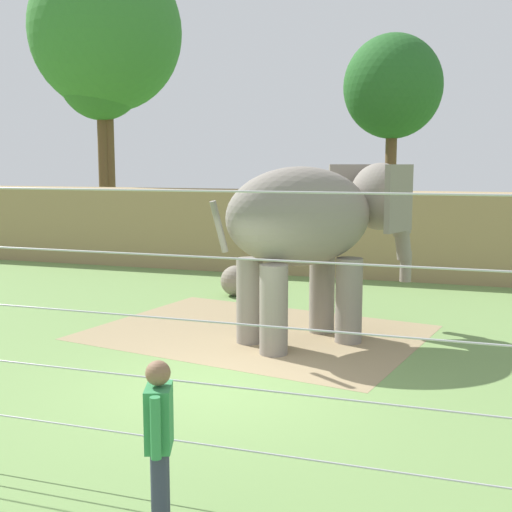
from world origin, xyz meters
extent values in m
plane|color=#6B8E4C|center=(0.00, 0.00, 0.00)|extent=(120.00, 120.00, 0.00)
cube|color=#937F5B|center=(-0.51, 3.19, 0.00)|extent=(7.03, 5.72, 0.01)
cube|color=#997F56|center=(0.00, 10.90, 1.26)|extent=(36.00, 1.80, 2.53)
cylinder|color=gray|center=(0.71, 3.68, 0.80)|extent=(0.51, 0.51, 1.61)
cylinder|color=gray|center=(1.37, 3.08, 0.80)|extent=(0.51, 0.51, 1.61)
cylinder|color=gray|center=(-0.40, 2.46, 0.80)|extent=(0.51, 0.51, 1.61)
cylinder|color=gray|center=(0.26, 1.87, 0.80)|extent=(0.51, 0.51, 1.61)
ellipsoid|color=gray|center=(0.48, 2.77, 2.39)|extent=(3.20, 3.29, 1.84)
ellipsoid|color=gray|center=(1.75, 4.15, 2.71)|extent=(1.70, 1.69, 1.33)
cube|color=gray|center=(1.16, 4.53, 2.71)|extent=(1.00, 0.50, 1.26)
cube|color=gray|center=(2.18, 3.60, 2.71)|extent=(0.42, 1.02, 1.26)
cylinder|color=gray|center=(2.08, 4.52, 2.24)|extent=(0.65, 0.66, 0.72)
cylinder|color=gray|center=(2.18, 4.62, 1.73)|extent=(0.50, 0.50, 0.67)
cylinder|color=gray|center=(2.24, 4.69, 1.26)|extent=(0.33, 0.33, 0.63)
cylinder|color=gray|center=(-0.64, 1.54, 2.27)|extent=(0.32, 0.33, 0.92)
sphere|color=gray|center=(-2.20, 6.59, 0.39)|extent=(0.78, 0.78, 0.78)
cylinder|color=#B7B7BC|center=(0.00, -3.30, 0.58)|extent=(12.36, 0.02, 0.02)
cylinder|color=#B7B7BC|center=(0.00, -3.30, 1.21)|extent=(12.36, 0.02, 0.02)
cylinder|color=#B7B7BC|center=(0.00, -3.30, 1.84)|extent=(12.36, 0.02, 0.02)
cylinder|color=#B7B7BC|center=(0.00, -3.30, 2.47)|extent=(12.36, 0.02, 0.02)
cylinder|color=#B7B7BC|center=(0.00, -3.30, 3.10)|extent=(12.36, 0.02, 0.02)
cylinder|color=#33384C|center=(1.06, -4.18, 0.44)|extent=(0.15, 0.15, 0.88)
cylinder|color=#33384C|center=(1.00, -4.03, 0.44)|extent=(0.15, 0.15, 0.88)
cube|color=#338C4C|center=(1.03, -4.11, 1.16)|extent=(0.33, 0.41, 0.56)
sphere|color=#846047|center=(1.03, -4.11, 1.56)|extent=(0.22, 0.22, 0.22)
cylinder|color=#338C4C|center=(1.11, -4.33, 1.16)|extent=(0.12, 0.12, 0.54)
cylinder|color=#338C4C|center=(0.95, -3.88, 1.16)|extent=(0.12, 0.12, 0.54)
cube|color=black|center=(0.86, -3.89, 0.94)|extent=(0.04, 0.07, 0.14)
cylinder|color=brown|center=(-11.52, 16.25, 3.08)|extent=(0.44, 0.44, 6.15)
ellipsoid|color=#33752D|center=(-11.52, 16.25, 8.86)|extent=(6.36, 6.36, 6.68)
cylinder|color=brown|center=(0.29, 17.40, 2.35)|extent=(0.44, 0.44, 4.69)
ellipsoid|color=#235B23|center=(0.29, 17.40, 6.30)|extent=(3.79, 3.79, 3.98)
cylinder|color=brown|center=(-11.71, 16.06, 2.77)|extent=(0.44, 0.44, 5.54)
ellipsoid|color=#2D6B28|center=(-11.71, 16.06, 7.07)|extent=(3.61, 3.61, 3.79)
camera|label=1|loc=(3.59, -9.09, 3.35)|focal=46.57mm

